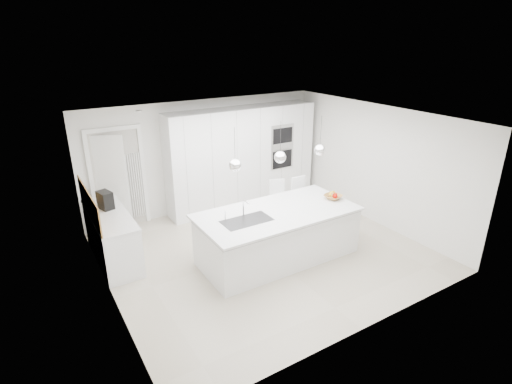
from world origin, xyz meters
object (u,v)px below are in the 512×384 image
espresso_machine (105,200)px  bar_stool_right (301,203)px  island_base (278,236)px  fruit_bowl (333,197)px  bar_stool_left (280,205)px

espresso_machine → bar_stool_right: size_ratio=0.30×
island_base → fruit_bowl: (1.22, -0.03, 0.51)m
bar_stool_left → bar_stool_right: (0.43, -0.16, 0.01)m
fruit_bowl → bar_stool_right: bar_stool_right is taller
island_base → fruit_bowl: 1.32m
fruit_bowl → espresso_machine: 4.15m
fruit_bowl → bar_stool_left: bar_stool_left is taller
island_base → fruit_bowl: fruit_bowl is taller
fruit_bowl → bar_stool_left: (-0.49, 1.02, -0.43)m
island_base → bar_stool_right: bar_stool_right is taller
bar_stool_left → island_base: bearing=-110.3°
island_base → bar_stool_left: (0.73, 0.99, 0.08)m
bar_stool_left → bar_stool_right: bearing=-4.4°
island_base → espresso_machine: bearing=145.3°
bar_stool_left → bar_stool_right: bar_stool_right is taller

